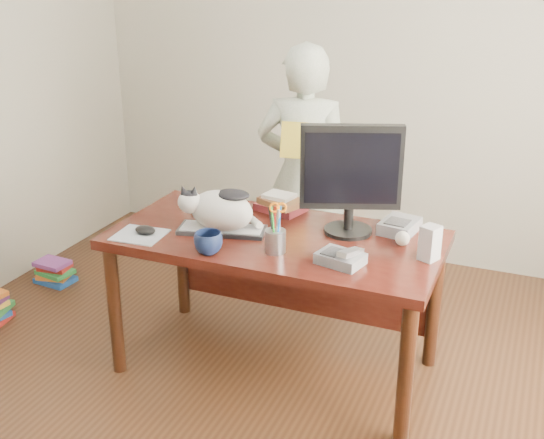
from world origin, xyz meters
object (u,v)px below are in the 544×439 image
(coffee_mug, at_px, (208,243))
(speaker, at_px, (430,243))
(monitor, at_px, (351,174))
(book_stack, at_px, (281,204))
(cat, at_px, (219,208))
(person, at_px, (304,176))
(book_pile_b, at_px, (55,272))
(calculator, at_px, (400,226))
(desk, at_px, (282,256))
(keyboard, at_px, (222,230))
(pen_cup, at_px, (275,238))
(phone, at_px, (341,258))
(mouse, at_px, (145,230))
(baseball, at_px, (402,238))

(coffee_mug, distance_m, speaker, 1.00)
(monitor, distance_m, book_stack, 0.53)
(cat, distance_m, speaker, 1.02)
(cat, bearing_deg, coffee_mug, -87.33)
(person, relative_size, book_pile_b, 6.10)
(calculator, bearing_deg, desk, -151.50)
(keyboard, distance_m, pen_cup, 0.36)
(cat, xyz_separation_m, book_stack, (0.17, 0.39, -0.08))
(keyboard, xyz_separation_m, monitor, (0.58, 0.22, 0.30))
(cat, relative_size, calculator, 1.77)
(cat, distance_m, phone, 0.68)
(pen_cup, bearing_deg, mouse, -175.23)
(phone, height_order, calculator, phone)
(monitor, height_order, speaker, monitor)
(desk, relative_size, phone, 7.16)
(speaker, relative_size, book_pile_b, 0.62)
(desk, xyz_separation_m, pen_cup, (0.07, -0.26, 0.22))
(cat, xyz_separation_m, monitor, (0.59, 0.22, 0.18))
(person, bearing_deg, keyboard, 74.94)
(calculator, bearing_deg, phone, -99.61)
(calculator, bearing_deg, person, 150.62)
(monitor, distance_m, mouse, 1.03)
(monitor, relative_size, pen_cup, 2.23)
(pen_cup, bearing_deg, book_pile_b, 163.41)
(speaker, bearing_deg, book_pile_b, -164.72)
(monitor, relative_size, baseball, 7.85)
(mouse, bearing_deg, speaker, 5.95)
(desk, relative_size, book_stack, 5.70)
(cat, xyz_separation_m, baseball, (0.87, 0.19, -0.09))
(cat, xyz_separation_m, calculator, (0.82, 0.35, -0.09))
(calculator, relative_size, person, 0.15)
(person, bearing_deg, speaker, 129.10)
(mouse, xyz_separation_m, coffee_mug, (0.39, -0.08, 0.03))
(monitor, bearing_deg, calculator, 8.37)
(cat, bearing_deg, phone, -23.52)
(pen_cup, bearing_deg, monitor, 53.66)
(person, distance_m, book_pile_b, 1.78)
(cat, height_order, phone, cat)
(pen_cup, height_order, phone, pen_cup)
(coffee_mug, height_order, person, person)
(coffee_mug, distance_m, book_stack, 0.65)
(cat, bearing_deg, book_pile_b, 150.65)
(pen_cup, xyz_separation_m, phone, (0.32, -0.01, -0.04))
(keyboard, xyz_separation_m, speaker, (1.00, 0.07, 0.07))
(keyboard, relative_size, baseball, 6.53)
(keyboard, distance_m, book_stack, 0.42)
(cat, relative_size, coffee_mug, 3.19)
(book_stack, distance_m, book_pile_b, 1.77)
(coffee_mug, bearing_deg, speaker, 18.76)
(monitor, xyz_separation_m, phone, (0.07, -0.34, -0.28))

